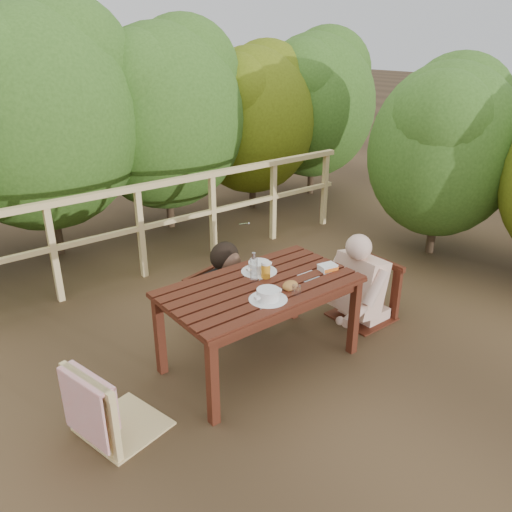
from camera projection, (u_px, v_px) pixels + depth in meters
ground at (260, 361)px, 4.08m from camera, size 60.00×60.00×0.00m
table at (260, 325)px, 3.94m from camera, size 1.46×0.82×0.68m
chair_left at (116, 364)px, 3.19m from camera, size 0.60×0.60×1.01m
chair_far at (214, 280)px, 4.50m from camera, size 0.49×0.49×0.81m
chair_right at (366, 268)px, 4.51m from camera, size 0.50×0.50×1.00m
woman at (212, 259)px, 4.44m from camera, size 0.61×0.70×1.21m
diner_right at (370, 247)px, 4.45m from camera, size 0.69×0.56×1.39m
railing at (141, 232)px, 5.32m from camera, size 5.60×0.10×1.01m
hedge_row at (114, 82)px, 5.86m from camera, size 6.60×1.60×3.80m
soup_near at (268, 295)px, 3.57m from camera, size 0.27×0.27×0.09m
soup_far at (259, 267)px, 3.99m from camera, size 0.28×0.28×0.09m
bread_roll at (290, 286)px, 3.72m from camera, size 0.13×0.10×0.07m
beer_glass at (266, 271)px, 3.88m from camera, size 0.07×0.07×0.14m
bottle at (254, 268)px, 3.80m from camera, size 0.06×0.06×0.25m
tumbler at (296, 291)px, 3.65m from camera, size 0.07×0.07×0.08m
butter_tub at (327, 268)px, 4.02m from camera, size 0.15×0.12×0.06m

